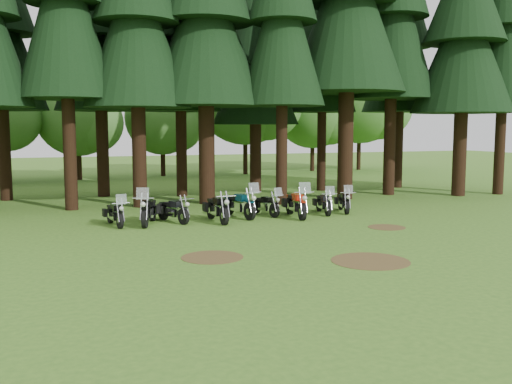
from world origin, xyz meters
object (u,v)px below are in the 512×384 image
Objects in this scene: motorcycle_0 at (115,214)px; motorcycle_8 at (344,202)px; motorcycle_1 at (149,211)px; motorcycle_4 at (239,205)px; motorcycle_2 at (173,211)px; motorcycle_7 at (324,204)px; motorcycle_5 at (265,206)px; motorcycle_6 at (296,205)px; motorcycle_3 at (217,209)px.

motorcycle_0 reaches higher than motorcycle_8.
motorcycle_4 is at bearing 25.79° from motorcycle_1.
motorcycle_2 is 0.82× the size of motorcycle_4.
motorcycle_1 is at bearing -167.56° from motorcycle_7.
motorcycle_6 reaches higher than motorcycle_5.
motorcycle_0 is 1.03× the size of motorcycle_8.
motorcycle_6 reaches higher than motorcycle_3.
motorcycle_2 is 0.85× the size of motorcycle_3.
motorcycle_6 is at bearing -30.91° from motorcycle_4.
motorcycle_2 is (2.24, 0.05, 0.00)m from motorcycle_0.
motorcycle_5 is at bearing 25.85° from motorcycle_1.
motorcycle_1 is at bearing 173.16° from motorcycle_5.
motorcycle_1 is 6.05m from motorcycle_6.
motorcycle_2 is at bearing -168.92° from motorcycle_7.
motorcycle_5 is at bearing -165.92° from motorcycle_8.
motorcycle_6 reaches higher than motorcycle_4.
motorcycle_8 is (2.60, 0.62, -0.09)m from motorcycle_6.
motorcycle_5 is 2.59m from motorcycle_7.
motorcycle_5 is (6.27, 0.38, -0.01)m from motorcycle_0.
motorcycle_4 is at bearing -15.88° from motorcycle_2.
motorcycle_0 is 8.83m from motorcycle_7.
motorcycle_2 is 0.98× the size of motorcycle_7.
motorcycle_7 is (8.83, -0.03, -0.00)m from motorcycle_0.
motorcycle_5 is 1.00× the size of motorcycle_8.
motorcycle_0 is 0.85× the size of motorcycle_4.
motorcycle_0 is 6.28m from motorcycle_5.
motorcycle_0 is at bearing -165.43° from motorcycle_1.
motorcycle_6 is (6.04, -0.39, 0.01)m from motorcycle_1.
motorcycle_2 is (0.98, 0.17, -0.08)m from motorcycle_1.
motorcycle_4 is (5.06, 0.26, 0.08)m from motorcycle_0.
motorcycle_3 is (3.91, -0.46, 0.06)m from motorcycle_0.
motorcycle_3 is 3.39m from motorcycle_6.
motorcycle_2 is 1.00× the size of motorcycle_8.
motorcycle_7 is at bearing 24.71° from motorcycle_6.
motorcycle_7 reaches higher than motorcycle_3.
motorcycle_8 is at bearing 19.18° from motorcycle_7.
motorcycle_0 is 1.03× the size of motorcycle_5.
motorcycle_7 is 1.08m from motorcycle_8.
motorcycle_1 reaches higher than motorcycle_5.
motorcycle_5 reaches higher than motorcycle_3.
motorcycle_6 is (1.03, -0.89, 0.10)m from motorcycle_5.
motorcycle_2 is 0.81× the size of motorcycle_6.
motorcycle_1 is 8.64m from motorcycle_8.
motorcycle_3 is 2.51m from motorcycle_5.
motorcycle_4 is at bearing 168.26° from motorcycle_6.
motorcycle_2 is 6.59m from motorcycle_7.
motorcycle_8 is (7.66, 0.06, -0.00)m from motorcycle_2.
motorcycle_4 is (2.82, 0.21, 0.08)m from motorcycle_2.
motorcycle_4 is (1.16, 0.72, 0.02)m from motorcycle_3.
motorcycle_1 is 5.03m from motorcycle_5.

